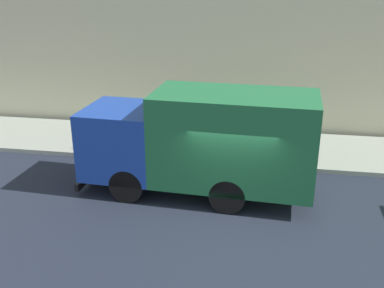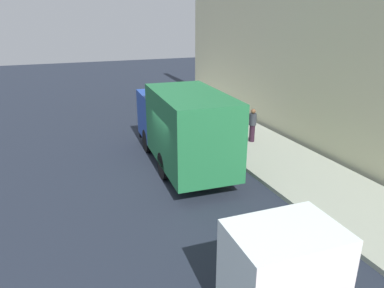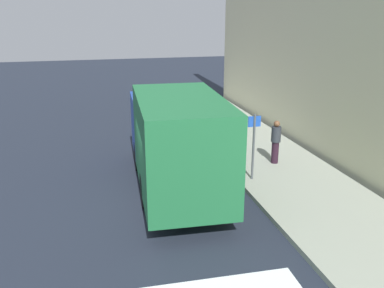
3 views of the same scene
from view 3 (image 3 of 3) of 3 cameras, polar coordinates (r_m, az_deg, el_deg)
name	(u,v)px [view 3 (image 3 of 3)]	position (r m, az deg, el deg)	size (l,w,h in m)	color
ground	(157,207)	(12.70, -4.93, -8.66)	(80.00, 80.00, 0.00)	#1F2632
sidewalk	(303,188)	(14.19, 15.17, -5.92)	(3.84, 30.00, 0.16)	#969D8E
large_utility_truck	(176,139)	(13.08, -2.30, 0.74)	(2.82, 7.34, 3.33)	#1C42A7
pedestrian_walking	(276,141)	(15.71, 11.54, 0.43)	(0.51, 0.51, 1.65)	black
traffic_cone_orange	(209,131)	(18.75, 2.37, 1.84)	(0.41, 0.41, 0.59)	orange
street_sign_post	(254,141)	(13.90, 8.55, 0.40)	(0.44, 0.08, 2.29)	#4C5156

